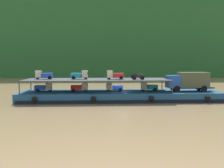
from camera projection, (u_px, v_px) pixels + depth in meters
ground_plane at (120, 100)px, 41.95m from camera, size 400.00×400.00×0.00m
hillside_far_bank at (107, 28)px, 114.09m from camera, size 116.15×35.86×37.50m
cargo_barge at (120, 96)px, 41.86m from camera, size 32.35×8.11×1.50m
covered_lorry at (188, 81)px, 41.97m from camera, size 7.89×2.42×3.10m
cargo_rack at (97, 80)px, 41.46m from camera, size 23.15×6.67×2.00m
mini_truck_lower_stern at (44, 87)px, 41.68m from camera, size 2.75×1.21×1.38m
mini_truck_lower_aft at (80, 87)px, 41.71m from camera, size 2.76×1.24×1.38m
mini_truck_lower_mid at (114, 87)px, 41.80m from camera, size 2.78×1.27×1.38m
mini_truck_lower_fore at (149, 87)px, 42.46m from camera, size 2.78×1.27×1.38m
mini_truck_upper_stern at (44, 75)px, 41.51m from camera, size 2.79×1.28×1.38m
mini_truck_upper_mid at (80, 75)px, 41.56m from camera, size 2.78×1.27×1.38m
mini_truck_upper_fore at (115, 75)px, 41.24m from camera, size 2.75×1.22×1.38m
motorcycle_upper_port at (138, 77)px, 39.75m from camera, size 1.90×0.55×0.87m
motorcycle_upper_centre at (137, 76)px, 41.75m from camera, size 1.90×0.55×0.87m
motorcycle_upper_stbd at (136, 76)px, 43.75m from camera, size 1.90×0.55×0.87m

